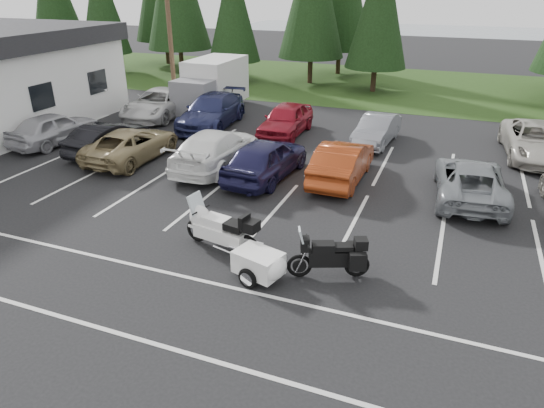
{
  "coord_description": "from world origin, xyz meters",
  "views": [
    {
      "loc": [
        5.77,
        -12.71,
        7.14
      ],
      "look_at": [
        1.03,
        -0.5,
        1.04
      ],
      "focal_mm": 32.0,
      "sensor_mm": 36.0,
      "label": 1
    }
  ],
  "objects_px": {
    "utility_pole": "(169,27)",
    "car_far_0": "(159,103)",
    "car_near_2": "(132,144)",
    "car_far_3": "(377,130)",
    "car_near_5": "(342,162)",
    "car_far_4": "(537,141)",
    "car_far_1": "(212,111)",
    "car_near_1": "(108,138)",
    "car_near_0": "(54,128)",
    "car_far_2": "(286,120)",
    "touring_motorcycle": "(221,225)",
    "car_near_3": "(216,149)",
    "box_truck": "(208,86)",
    "cargo_trailer": "(258,265)",
    "adventure_motorcycle": "(329,253)",
    "car_near_4": "(266,159)",
    "car_near_6": "(470,180)"
  },
  "relations": [
    {
      "from": "car_near_1",
      "to": "adventure_motorcycle",
      "type": "relative_size",
      "value": 1.76
    },
    {
      "from": "utility_pole",
      "to": "car_near_2",
      "type": "height_order",
      "value": "utility_pole"
    },
    {
      "from": "car_near_6",
      "to": "car_near_0",
      "type": "bearing_deg",
      "value": -3.98
    },
    {
      "from": "car_near_4",
      "to": "car_far_3",
      "type": "xyz_separation_m",
      "value": [
        3.23,
        5.99,
        -0.14
      ]
    },
    {
      "from": "utility_pole",
      "to": "car_far_1",
      "type": "xyz_separation_m",
      "value": [
        3.7,
        -2.41,
        -3.87
      ]
    },
    {
      "from": "car_near_0",
      "to": "car_near_4",
      "type": "xyz_separation_m",
      "value": [
        10.96,
        -0.45,
        0.04
      ]
    },
    {
      "from": "utility_pole",
      "to": "car_far_0",
      "type": "height_order",
      "value": "utility_pole"
    },
    {
      "from": "touring_motorcycle",
      "to": "car_far_4",
      "type": "bearing_deg",
      "value": 63.15
    },
    {
      "from": "car_near_5",
      "to": "touring_motorcycle",
      "type": "xyz_separation_m",
      "value": [
        -1.94,
        -6.49,
        0.02
      ]
    },
    {
      "from": "adventure_motorcycle",
      "to": "box_truck",
      "type": "bearing_deg",
      "value": 105.58
    },
    {
      "from": "utility_pole",
      "to": "car_far_0",
      "type": "distance_m",
      "value": 4.29
    },
    {
      "from": "car_near_5",
      "to": "car_far_1",
      "type": "bearing_deg",
      "value": -30.68
    },
    {
      "from": "car_near_3",
      "to": "car_far_4",
      "type": "distance_m",
      "value": 13.86
    },
    {
      "from": "car_near_4",
      "to": "utility_pole",
      "type": "bearing_deg",
      "value": -37.51
    },
    {
      "from": "touring_motorcycle",
      "to": "box_truck",
      "type": "bearing_deg",
      "value": 129.48
    },
    {
      "from": "car_far_4",
      "to": "touring_motorcycle",
      "type": "bearing_deg",
      "value": -131.86
    },
    {
      "from": "car_near_5",
      "to": "car_near_6",
      "type": "xyz_separation_m",
      "value": [
        4.64,
        -0.07,
        -0.07
      ]
    },
    {
      "from": "cargo_trailer",
      "to": "box_truck",
      "type": "bearing_deg",
      "value": 137.27
    },
    {
      "from": "utility_pole",
      "to": "car_near_5",
      "type": "height_order",
      "value": "utility_pole"
    },
    {
      "from": "box_truck",
      "to": "car_near_3",
      "type": "relative_size",
      "value": 1.04
    },
    {
      "from": "car_near_4",
      "to": "car_near_6",
      "type": "xyz_separation_m",
      "value": [
        7.47,
        0.78,
        -0.12
      ]
    },
    {
      "from": "car_near_0",
      "to": "car_near_1",
      "type": "relative_size",
      "value": 1.06
    },
    {
      "from": "box_truck",
      "to": "car_far_4",
      "type": "distance_m",
      "value": 17.34
    },
    {
      "from": "car_near_1",
      "to": "car_far_1",
      "type": "relative_size",
      "value": 0.74
    },
    {
      "from": "utility_pole",
      "to": "car_near_6",
      "type": "relative_size",
      "value": 1.81
    },
    {
      "from": "car_near_5",
      "to": "car_far_4",
      "type": "relative_size",
      "value": 0.86
    },
    {
      "from": "car_near_5",
      "to": "cargo_trailer",
      "type": "bearing_deg",
      "value": 87.51
    },
    {
      "from": "box_truck",
      "to": "car_near_2",
      "type": "distance_m",
      "value": 8.83
    },
    {
      "from": "cargo_trailer",
      "to": "adventure_motorcycle",
      "type": "bearing_deg",
      "value": 39.78
    },
    {
      "from": "adventure_motorcycle",
      "to": "car_near_4",
      "type": "bearing_deg",
      "value": 102.97
    },
    {
      "from": "car_far_2",
      "to": "car_far_4",
      "type": "relative_size",
      "value": 0.85
    },
    {
      "from": "utility_pole",
      "to": "adventure_motorcycle",
      "type": "distance_m",
      "value": 19.74
    },
    {
      "from": "car_far_1",
      "to": "car_near_1",
      "type": "bearing_deg",
      "value": -118.49
    },
    {
      "from": "car_near_2",
      "to": "car_far_4",
      "type": "relative_size",
      "value": 0.91
    },
    {
      "from": "car_near_1",
      "to": "car_near_2",
      "type": "distance_m",
      "value": 1.54
    },
    {
      "from": "car_far_1",
      "to": "car_far_2",
      "type": "relative_size",
      "value": 1.25
    },
    {
      "from": "car_near_6",
      "to": "touring_motorcycle",
      "type": "distance_m",
      "value": 9.19
    },
    {
      "from": "car_far_3",
      "to": "utility_pole",
      "type": "bearing_deg",
      "value": 175.21
    },
    {
      "from": "car_near_0",
      "to": "car_far_1",
      "type": "relative_size",
      "value": 0.79
    },
    {
      "from": "touring_motorcycle",
      "to": "adventure_motorcycle",
      "type": "distance_m",
      "value": 3.25
    },
    {
      "from": "car_near_4",
      "to": "car_near_5",
      "type": "relative_size",
      "value": 1.03
    },
    {
      "from": "car_near_2",
      "to": "car_far_3",
      "type": "xyz_separation_m",
      "value": [
        9.44,
        6.04,
        -0.01
      ]
    },
    {
      "from": "car_near_0",
      "to": "car_far_2",
      "type": "distance_m",
      "value": 11.07
    },
    {
      "from": "utility_pole",
      "to": "cargo_trailer",
      "type": "relative_size",
      "value": 5.16
    },
    {
      "from": "car_near_0",
      "to": "car_far_4",
      "type": "height_order",
      "value": "car_near_0"
    },
    {
      "from": "car_near_5",
      "to": "car_near_2",
      "type": "bearing_deg",
      "value": 5.95
    },
    {
      "from": "car_near_6",
      "to": "car_near_3",
      "type": "bearing_deg",
      "value": -2.86
    },
    {
      "from": "car_near_6",
      "to": "car_far_3",
      "type": "relative_size",
      "value": 1.22
    },
    {
      "from": "car_near_0",
      "to": "car_near_3",
      "type": "xyz_separation_m",
      "value": [
        8.57,
        -0.04,
        0.02
      ]
    },
    {
      "from": "car_near_5",
      "to": "car_far_4",
      "type": "height_order",
      "value": "car_near_5"
    }
  ]
}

